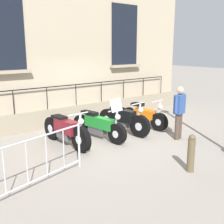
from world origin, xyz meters
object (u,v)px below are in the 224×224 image
motorcycle_orange (144,116)px  bollard (191,153)px  motorcycle_maroon (66,131)px  crowd_barrier (37,160)px  motorcycle_green (99,125)px  pedestrian_standing (179,110)px  motorcycle_black (124,120)px

motorcycle_orange → bollard: 3.62m
motorcycle_maroon → crowd_barrier: (1.79, -1.64, 0.13)m
motorcycle_green → crowd_barrier: (1.71, -2.72, 0.15)m
pedestrian_standing → motorcycle_green: bearing=-129.4°
motorcycle_green → motorcycle_black: motorcycle_green is taller
motorcycle_maroon → motorcycle_green: size_ratio=1.00×
motorcycle_green → motorcycle_orange: (-0.01, 1.94, -0.01)m
crowd_barrier → bollard: (1.48, 2.98, -0.12)m
motorcycle_orange → crowd_barrier: size_ratio=0.81×
motorcycle_maroon → motorcycle_black: size_ratio=1.05×
motorcycle_black → pedestrian_standing: size_ratio=1.26×
motorcycle_green → pedestrian_standing: pedestrian_standing is taller
motorcycle_maroon → bollard: size_ratio=2.45×
motorcycle_orange → pedestrian_standing: bearing=-2.2°
motorcycle_green → pedestrian_standing: 2.48m
motorcycle_black → motorcycle_orange: bearing=93.4°
motorcycle_black → motorcycle_maroon: bearing=-93.4°
motorcycle_green → motorcycle_orange: 1.94m
motorcycle_black → pedestrian_standing: (1.50, 0.92, 0.46)m
motorcycle_black → bollard: 3.22m
crowd_barrier → pedestrian_standing: size_ratio=1.46×
bollard → motorcycle_orange: bearing=152.3°
motorcycle_green → motorcycle_black: 0.96m
bollard → motorcycle_black: bearing=167.4°
bollard → pedestrian_standing: pedestrian_standing is taller
motorcycle_green → motorcycle_black: size_ratio=1.05×
pedestrian_standing → motorcycle_orange: bearing=177.8°
motorcycle_green → crowd_barrier: motorcycle_green is taller
motorcycle_green → motorcycle_orange: bearing=90.3°
motorcycle_orange → bollard: motorcycle_orange is taller
motorcycle_maroon → pedestrian_standing: 3.41m
motorcycle_black → pedestrian_standing: pedestrian_standing is taller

